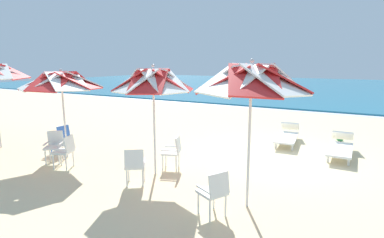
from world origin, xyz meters
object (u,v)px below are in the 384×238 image
Objects in this scene: plastic_chair_2 at (135,164)px; beach_ball at (340,137)px; plastic_chair_4 at (65,150)px; plastic_chair_5 at (54,145)px; sun_lounger_1 at (287,135)px; beach_umbrella_2 at (61,81)px; plastic_chair_1 at (173,151)px; plastic_chair_3 at (61,137)px; plastic_chair_0 at (214,191)px; beach_umbrella_1 at (153,81)px; sun_lounger_0 at (341,147)px; beach_umbrella_0 at (251,80)px.

plastic_chair_2 is 7.58m from beach_ball.
plastic_chair_4 and plastic_chair_5 have the same top height.
sun_lounger_1 is at bearing 67.36° from plastic_chair_2.
beach_umbrella_2 is 2.98× the size of plastic_chair_4.
beach_umbrella_2 reaches higher than plastic_chair_1.
plastic_chair_3 is (-0.51, 0.22, -1.73)m from beach_umbrella_2.
plastic_chair_1 is 3.40m from plastic_chair_5.
plastic_chair_1 is 6.37m from beach_ball.
plastic_chair_0 is 5.89m from plastic_chair_3.
plastic_chair_5 is 0.39× the size of sun_lounger_1.
plastic_chair_0 and plastic_chair_2 have the same top height.
plastic_chair_4 is 3.11× the size of beach_ball.
beach_umbrella_1 reaches higher than beach_umbrella_2.
beach_umbrella_1 is 4.01m from plastic_chair_3.
plastic_chair_0 is 5.62m from beach_umbrella_2.
beach_umbrella_1 reaches higher than plastic_chair_1.
plastic_chair_0 is 1.00× the size of plastic_chair_3.
plastic_chair_1 is 5.04m from sun_lounger_0.
plastic_chair_0 is 3.08m from beach_umbrella_1.
beach_umbrella_1 reaches higher than plastic_chair_5.
plastic_chair_1 is (0.19, 0.54, -1.81)m from beach_umbrella_1.
beach_umbrella_1 is 1.90m from plastic_chair_1.
sun_lounger_0 is at bearing 27.08° from plastic_chair_3.
beach_umbrella_0 is at bearing -101.38° from beach_ball.
sun_lounger_0 is at bearing 30.07° from beach_umbrella_2.
beach_umbrella_2 is at bearing -149.93° from sun_lounger_0.
plastic_chair_4 reaches higher than sun_lounger_0.
plastic_chair_1 is 3.80m from plastic_chair_3.
beach_umbrella_1 is 1.27× the size of sun_lounger_0.
beach_umbrella_0 is at bearing 5.31° from plastic_chair_2.
plastic_chair_2 is at bearing -13.24° from plastic_chair_3.
plastic_chair_3 is 1.50m from plastic_chair_4.
beach_umbrella_0 is at bearing -24.49° from plastic_chair_1.
beach_umbrella_2 is at bearing -139.44° from beach_ball.
plastic_chair_2 reaches higher than sun_lounger_1.
plastic_chair_1 is 2.84m from plastic_chair_4.
plastic_chair_2 reaches higher than sun_lounger_0.
plastic_chair_5 is at bearing 176.24° from plastic_chair_2.
plastic_chair_2 reaches higher than beach_ball.
plastic_chair_0 is 7.16m from beach_ball.
plastic_chair_1 is at bearing 27.51° from plastic_chair_4.
plastic_chair_2 is 5.82m from sun_lounger_1.
beach_umbrella_1 is at bearing -135.30° from sun_lounger_0.
beach_umbrella_2 is 8.33m from sun_lounger_0.
plastic_chair_4 is (-2.33, -0.78, -1.81)m from beach_umbrella_1.
sun_lounger_1 is at bearing 37.87° from plastic_chair_3.
plastic_chair_1 is (-2.37, 1.08, -1.94)m from beach_umbrella_0.
plastic_chair_1 and plastic_chair_4 have the same top height.
sun_lounger_1 is at bearing 44.49° from plastic_chair_5.
plastic_chair_2 is 3.03m from plastic_chair_5.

